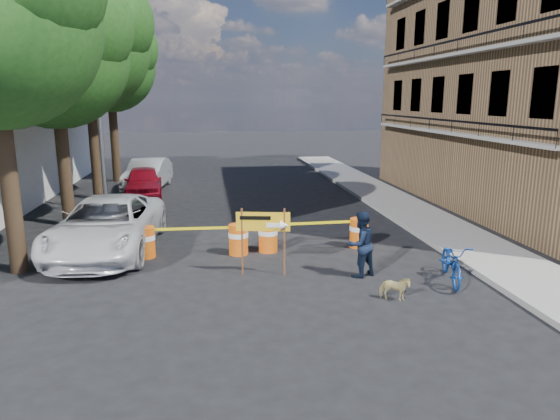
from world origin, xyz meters
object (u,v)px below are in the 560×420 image
object	(u,v)px
pedestrian	(360,244)
dog	(395,288)
suv_white	(107,226)
sedan_silver	(148,174)
detour_sign	(270,227)
sedan_red	(143,182)
barrel_mid_right	(268,236)
bicycle	(453,244)
barrel_far_right	(359,232)
barrel_far_left	(145,242)
barrel_mid_left	(238,239)

from	to	relation	value
pedestrian	dog	xyz separation A→B (m)	(0.30, -1.67, -0.57)
pedestrian	suv_white	world-z (taller)	pedestrian
suv_white	sedan_silver	world-z (taller)	suv_white
detour_sign	sedan_red	bearing A→B (deg)	122.32
barrel_mid_right	suv_white	xyz separation A→B (m)	(-4.73, 0.66, 0.33)
pedestrian	bicycle	world-z (taller)	bicycle
barrel_mid_right	barrel_far_right	xyz separation A→B (m)	(2.82, 0.07, 0.00)
detour_sign	sedan_red	world-z (taller)	detour_sign
suv_white	barrel_mid_right	bearing A→B (deg)	-3.59
barrel_far_left	sedan_silver	distance (m)	11.56
barrel_far_right	sedan_red	distance (m)	12.06
barrel_mid_right	pedestrian	bearing A→B (deg)	-49.56
barrel_mid_right	barrel_far_right	distance (m)	2.82
barrel_far_right	pedestrian	world-z (taller)	pedestrian
barrel_far_left	dog	size ratio (longest dim) A/B	1.31
barrel_far_right	detour_sign	distance (m)	3.78
barrel_far_left	barrel_mid_left	size ratio (longest dim) A/B	1.00
barrel_far_right	detour_sign	xyz separation A→B (m)	(-3.02, -2.12, 0.82)
sedan_red	barrel_far_left	bearing A→B (deg)	-88.03
detour_sign	suv_white	bearing A→B (deg)	159.92
barrel_far_left	dog	distance (m)	7.21
bicycle	sedan_silver	size ratio (longest dim) A/B	0.42
suv_white	sedan_red	bearing A→B (deg)	94.34
detour_sign	pedestrian	world-z (taller)	detour_sign
barrel_far_right	sedan_silver	world-z (taller)	sedan_silver
barrel_mid_left	bicycle	world-z (taller)	bicycle
dog	sedan_red	xyz separation A→B (m)	(-7.12, 13.57, 0.41)
suv_white	dog	bearing A→B (deg)	-29.48
barrel_far_right	barrel_mid_left	bearing A→B (deg)	-176.72
suv_white	sedan_red	distance (m)	8.80
detour_sign	sedan_red	distance (m)	12.39
sedan_red	barrel_mid_left	bearing A→B (deg)	-73.24
pedestrian	barrel_mid_left	bearing A→B (deg)	-61.75
barrel_far_right	pedestrian	bearing A→B (deg)	-106.37
barrel_far_left	pedestrian	bearing A→B (deg)	-22.97
pedestrian	suv_white	distance (m)	7.49
detour_sign	barrel_far_left	bearing A→B (deg)	160.06
barrel_far_left	dog	xyz separation A→B (m)	(5.95, -4.06, -0.18)
detour_sign	pedestrian	xyz separation A→B (m)	(2.28, -0.39, -0.44)
barrel_far_left	barrel_mid_right	xyz separation A→B (m)	(3.56, 0.05, 0.00)
barrel_far_right	barrel_mid_right	bearing A→B (deg)	-178.67
barrel_mid_right	sedan_red	size ratio (longest dim) A/B	0.22
dog	detour_sign	bearing A→B (deg)	75.41
suv_white	sedan_silver	distance (m)	10.79
barrel_far_left	bicycle	distance (m)	8.41
pedestrian	bicycle	distance (m)	2.26
pedestrian	sedan_silver	xyz separation A→B (m)	(-6.82, 13.89, -0.09)
barrel_far_right	dog	world-z (taller)	barrel_far_right
barrel_far_left	bicycle	world-z (taller)	bicycle
barrel_far_left	sedan_silver	size ratio (longest dim) A/B	0.19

